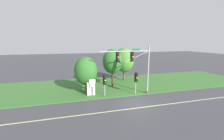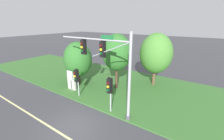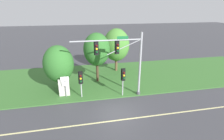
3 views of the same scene
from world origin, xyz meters
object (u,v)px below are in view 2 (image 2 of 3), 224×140
pedestrian_signal_further_along (109,88)px  tree_nearest_road (78,59)px  traffic_signal_mast (108,61)px  route_sign_post (70,77)px  pedestrian_signal_near_kerb (76,77)px  info_kiosk (72,81)px  tree_left_of_mast (117,53)px  tree_behind_signpost (156,54)px

pedestrian_signal_further_along → tree_nearest_road: (-6.60, 2.92, 0.86)m
traffic_signal_mast → route_sign_post: size_ratio=3.02×
pedestrian_signal_near_kerb → info_kiosk: (-1.77, 0.83, -1.15)m
traffic_signal_mast → route_sign_post: traffic_signal_mast is taller
route_sign_post → info_kiosk: route_sign_post is taller
traffic_signal_mast → pedestrian_signal_near_kerb: bearing=173.7°
traffic_signal_mast → tree_left_of_mast: traffic_signal_mast is taller
traffic_signal_mast → info_kiosk: size_ratio=3.73×
tree_left_of_mast → route_sign_post: bearing=-137.8°
pedestrian_signal_near_kerb → route_sign_post: (-1.61, 0.56, -0.54)m
pedestrian_signal_further_along → tree_behind_signpost: size_ratio=0.50×
pedestrian_signal_further_along → tree_left_of_mast: (-2.17, 4.48, 1.90)m
route_sign_post → traffic_signal_mast: bearing=-10.0°
tree_left_of_mast → tree_behind_signpost: size_ratio=1.00×
tree_left_of_mast → info_kiosk: 5.99m
route_sign_post → tree_nearest_road: tree_nearest_road is taller
pedestrian_signal_near_kerb → tree_behind_signpost: size_ratio=0.47×
pedestrian_signal_further_along → tree_nearest_road: tree_nearest_road is taller
route_sign_post → tree_left_of_mast: size_ratio=0.38×
tree_nearest_road → tree_behind_signpost: tree_behind_signpost is taller
pedestrian_signal_further_along → tree_behind_signpost: tree_behind_signpost is taller
tree_behind_signpost → pedestrian_signal_near_kerb: bearing=-126.2°
pedestrian_signal_near_kerb → info_kiosk: size_ratio=1.54×
pedestrian_signal_near_kerb → route_sign_post: 1.79m
tree_nearest_road → info_kiosk: 2.73m
pedestrian_signal_further_along → route_sign_post: 6.09m
pedestrian_signal_near_kerb → tree_nearest_road: bearing=132.8°
pedestrian_signal_further_along → info_kiosk: bearing=167.8°
tree_nearest_road → info_kiosk: (0.48, -1.60, -2.16)m
pedestrian_signal_near_kerb → tree_nearest_road: 3.47m
tree_nearest_road → tree_behind_signpost: size_ratio=0.84×
pedestrian_signal_further_along → route_sign_post: size_ratio=1.32×
traffic_signal_mast → pedestrian_signal_near_kerb: (-4.17, 0.46, -2.35)m
route_sign_post → info_kiosk: bearing=120.4°
pedestrian_signal_near_kerb → route_sign_post: bearing=160.9°
traffic_signal_mast → tree_left_of_mast: bearing=114.1°
tree_nearest_road → tree_behind_signpost: 9.12m
tree_left_of_mast → info_kiosk: bearing=-141.4°
tree_nearest_road → pedestrian_signal_further_along: bearing=-23.9°
tree_nearest_road → tree_left_of_mast: tree_left_of_mast is taller
pedestrian_signal_near_kerb → tree_nearest_road: tree_nearest_road is taller
tree_left_of_mast → tree_behind_signpost: tree_behind_signpost is taller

